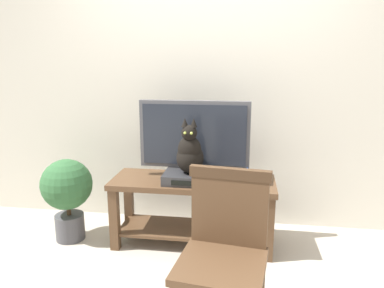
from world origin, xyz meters
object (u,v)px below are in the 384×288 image
tv_stand (193,200)px  book_stack (253,177)px  wooden_chair (225,243)px  media_box (190,177)px  tv (194,137)px  cat (190,153)px  potted_plant (67,191)px

tv_stand → book_stack: bearing=3.7°
wooden_chair → book_stack: wooden_chair is taller
book_stack → tv_stand: bearing=-176.3°
tv_stand → media_box: media_box is taller
tv → media_box: bearing=-95.9°
media_box → wooden_chair: (0.32, -0.91, -0.06)m
tv → cat: size_ratio=2.03×
tv_stand → potted_plant: 1.05m
wooden_chair → potted_plant: bearing=146.7°
media_box → wooden_chair: wooden_chair is taller
tv → tv_stand: bearing=-90.0°
media_box → book_stack: (0.49, 0.09, -0.00)m
tv → media_box: size_ratio=2.17×
media_box → potted_plant: potted_plant is taller
tv → media_box: (-0.01, -0.14, -0.29)m
book_stack → media_box: bearing=-169.8°
potted_plant → cat: bearing=0.3°
tv_stand → media_box: 0.22m
tv → potted_plant: tv is taller
book_stack → potted_plant: (-1.52, -0.11, -0.16)m
wooden_chair → potted_plant: size_ratio=1.32×
cat → book_stack: bearing=11.7°
tv → potted_plant: 1.15m
media_box → potted_plant: size_ratio=0.58×
tv → media_box: 0.32m
tv → book_stack: bearing=-6.1°
wooden_chair → book_stack: (0.17, 0.99, 0.06)m
tv → book_stack: (0.48, -0.05, -0.29)m
cat → potted_plant: cat is taller
cat → book_stack: (0.49, 0.10, -0.20)m
wooden_chair → potted_plant: 1.62m
tv_stand → potted_plant: bearing=-175.8°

